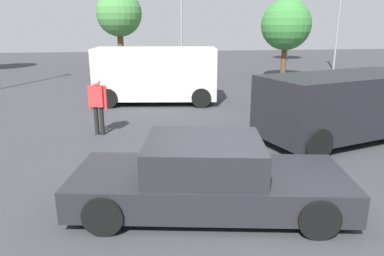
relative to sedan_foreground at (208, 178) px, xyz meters
name	(u,v)px	position (x,y,z in m)	size (l,w,h in m)	color
ground_plane	(228,207)	(0.36, -0.02, -0.58)	(80.00, 80.00, 0.00)	#38383D
sedan_foreground	(208,178)	(0.00, 0.00, 0.00)	(4.90, 2.63, 1.26)	#232328
dog	(200,139)	(0.41, 3.17, -0.32)	(0.30, 0.63, 0.42)	olive
van_white	(156,74)	(-0.38, 9.11, 0.63)	(5.03, 2.66, 2.24)	silver
suv_dark	(343,105)	(4.41, 3.28, 0.44)	(5.11, 3.28, 1.84)	black
pedestrian	(98,101)	(-2.29, 4.84, 0.42)	(0.54, 0.36, 1.68)	black
light_post_near	(341,1)	(12.88, 18.64, 4.12)	(0.44, 0.44, 7.01)	gray
tree_back_center	(119,14)	(-2.20, 20.86, 3.27)	(3.13, 3.13, 5.46)	brown
tree_back_right	(288,14)	(12.25, 25.88, 3.48)	(2.87, 2.87, 5.53)	brown
tree_far_right	(286,25)	(7.39, 14.66, 2.53)	(2.84, 2.84, 4.54)	brown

